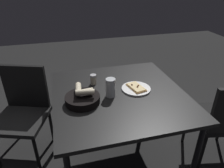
{
  "coord_description": "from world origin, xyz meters",
  "views": [
    {
      "loc": [
        1.38,
        -0.42,
        1.61
      ],
      "look_at": [
        -0.1,
        -0.04,
        0.78
      ],
      "focal_mm": 33.43,
      "sensor_mm": 36.0,
      "label": 1
    }
  ],
  "objects_px": {
    "bread_basket": "(83,98)",
    "beer_glass": "(111,89)",
    "pizza_plate": "(136,88)",
    "pepper_shaker": "(93,80)",
    "dining_table": "(119,99)",
    "chair_near": "(23,107)"
  },
  "relations": [
    {
      "from": "dining_table",
      "to": "pizza_plate",
      "type": "bearing_deg",
      "value": 98.3
    },
    {
      "from": "pizza_plate",
      "to": "pepper_shaker",
      "type": "distance_m",
      "value": 0.38
    },
    {
      "from": "beer_glass",
      "to": "chair_near",
      "type": "relative_size",
      "value": 0.17
    },
    {
      "from": "bread_basket",
      "to": "pepper_shaker",
      "type": "bearing_deg",
      "value": 154.22
    },
    {
      "from": "pizza_plate",
      "to": "pepper_shaker",
      "type": "bearing_deg",
      "value": -119.96
    },
    {
      "from": "dining_table",
      "to": "pepper_shaker",
      "type": "bearing_deg",
      "value": -140.3
    },
    {
      "from": "pizza_plate",
      "to": "chair_near",
      "type": "bearing_deg",
      "value": -110.09
    },
    {
      "from": "pepper_shaker",
      "to": "chair_near",
      "type": "relative_size",
      "value": 0.1
    },
    {
      "from": "dining_table",
      "to": "bread_basket",
      "type": "bearing_deg",
      "value": -78.77
    },
    {
      "from": "pepper_shaker",
      "to": "chair_near",
      "type": "xyz_separation_m",
      "value": [
        -0.17,
        -0.65,
        -0.29
      ]
    },
    {
      "from": "dining_table",
      "to": "pepper_shaker",
      "type": "distance_m",
      "value": 0.29
    },
    {
      "from": "pizza_plate",
      "to": "chair_near",
      "type": "height_order",
      "value": "chair_near"
    },
    {
      "from": "bread_basket",
      "to": "beer_glass",
      "type": "relative_size",
      "value": 1.74
    },
    {
      "from": "bread_basket",
      "to": "pizza_plate",
      "type": "bearing_deg",
      "value": 100.27
    },
    {
      "from": "bread_basket",
      "to": "pepper_shaker",
      "type": "height_order",
      "value": "bread_basket"
    },
    {
      "from": "dining_table",
      "to": "pepper_shaker",
      "type": "height_order",
      "value": "pepper_shaker"
    },
    {
      "from": "chair_near",
      "to": "beer_glass",
      "type": "bearing_deg",
      "value": 61.73
    },
    {
      "from": "pizza_plate",
      "to": "bread_basket",
      "type": "bearing_deg",
      "value": -79.73
    },
    {
      "from": "dining_table",
      "to": "bread_basket",
      "type": "relative_size",
      "value": 4.08
    },
    {
      "from": "pizza_plate",
      "to": "beer_glass",
      "type": "relative_size",
      "value": 1.61
    },
    {
      "from": "pizza_plate",
      "to": "chair_near",
      "type": "relative_size",
      "value": 0.28
    },
    {
      "from": "pizza_plate",
      "to": "bread_basket",
      "type": "xyz_separation_m",
      "value": [
        0.08,
        -0.46,
        0.03
      ]
    }
  ]
}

